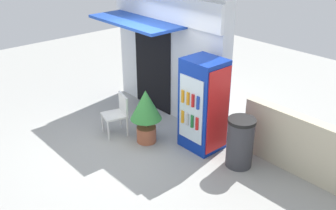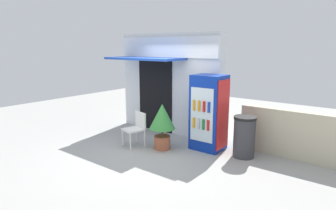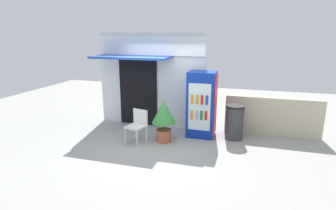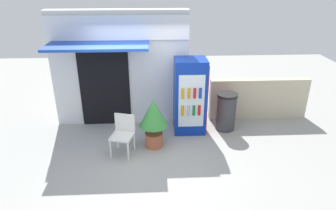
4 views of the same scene
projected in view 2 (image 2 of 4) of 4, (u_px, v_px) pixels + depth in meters
The scene contains 7 objects.
ground at pixel (148, 151), 6.78m from camera, with size 16.00×16.00×0.00m, color #A3A39E.
storefront_building at pixel (168, 81), 8.08m from camera, with size 3.27×1.23×2.79m.
drink_cooler at pixel (209, 113), 6.75m from camera, with size 0.75×0.69×1.78m.
plastic_chair at pixel (136, 127), 7.02m from camera, with size 0.54×0.55×0.85m.
potted_plant_near_shop at pixel (162, 121), 6.77m from camera, with size 0.62×0.62×1.10m.
trash_bin at pixel (244, 137), 6.33m from camera, with size 0.49×0.49×0.93m.
stone_boundary_wall at pixel (298, 135), 6.19m from camera, with size 2.55×0.22×1.06m, color beige.
Camera 2 is at (4.29, -4.81, 2.42)m, focal length 30.59 mm.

